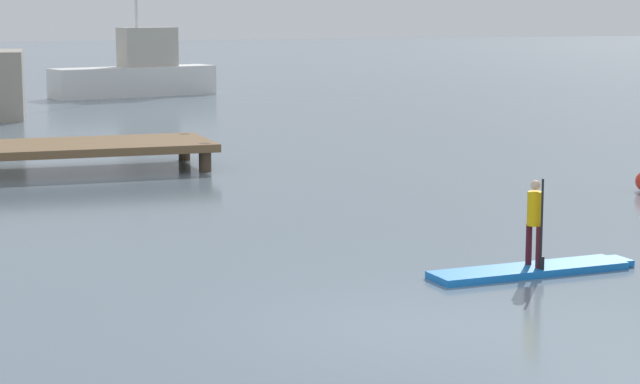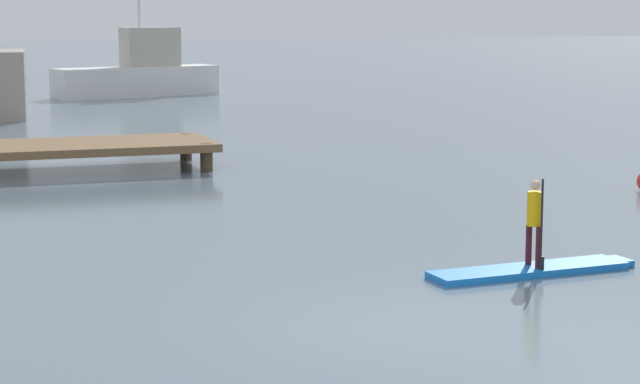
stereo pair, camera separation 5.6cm
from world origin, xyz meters
The scene contains 5 objects.
ground_plane centered at (0.00, 0.00, 0.00)m, with size 240.00×240.00×0.00m, color slate.
paddleboard_near centered at (2.68, 1.99, 0.05)m, with size 3.09×0.82×0.10m.
paddler_child_solo centered at (2.68, 1.98, 0.78)m, with size 0.22×0.41×1.25m.
fishing_boat_green_midground centered at (3.57, 36.59, 0.94)m, with size 7.11×3.39×6.03m.
floating_dock centered at (-3.24, 14.53, 0.53)m, with size 8.74×2.70×0.63m.
Camera 1 is at (-5.32, -12.06, 3.63)m, focal length 66.24 mm.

